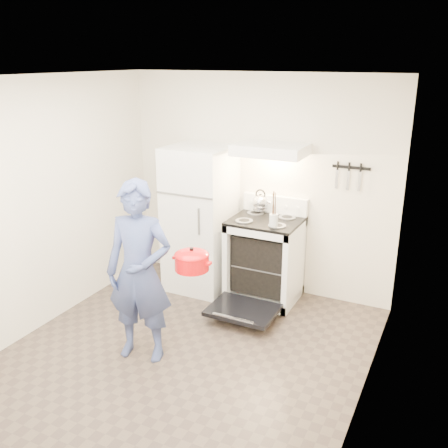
{
  "coord_description": "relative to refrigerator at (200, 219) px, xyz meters",
  "views": [
    {
      "loc": [
        2.11,
        -3.41,
        2.65
      ],
      "look_at": [
        -0.05,
        1.0,
        1.0
      ],
      "focal_mm": 40.0,
      "sensor_mm": 36.0,
      "label": 1
    }
  ],
  "objects": [
    {
      "name": "floor",
      "position": [
        0.58,
        -1.45,
        -0.85
      ],
      "size": [
        3.6,
        3.6,
        0.0
      ],
      "primitive_type": "plane",
      "color": "#4E4034",
      "rests_on": "ground"
    },
    {
      "name": "back_wall",
      "position": [
        0.58,
        0.35,
        0.4
      ],
      "size": [
        3.2,
        0.02,
        2.5
      ],
      "primitive_type": "cube",
      "color": "beige",
      "rests_on": "ground"
    },
    {
      "name": "refrigerator",
      "position": [
        0.0,
        0.0,
        0.0
      ],
      "size": [
        0.7,
        0.7,
        1.7
      ],
      "primitive_type": "cube",
      "color": "white",
      "rests_on": "floor"
    },
    {
      "name": "stove_body",
      "position": [
        0.81,
        0.02,
        -0.39
      ],
      "size": [
        0.76,
        0.65,
        0.92
      ],
      "primitive_type": "cube",
      "color": "white",
      "rests_on": "floor"
    },
    {
      "name": "cooktop",
      "position": [
        0.81,
        0.02,
        0.09
      ],
      "size": [
        0.76,
        0.65,
        0.03
      ],
      "primitive_type": "cube",
      "color": "black",
      "rests_on": "stove_body"
    },
    {
      "name": "backsplash",
      "position": [
        0.81,
        0.31,
        0.2
      ],
      "size": [
        0.76,
        0.07,
        0.2
      ],
      "primitive_type": "cube",
      "color": "white",
      "rests_on": "cooktop"
    },
    {
      "name": "oven_door",
      "position": [
        0.81,
        -0.57,
        -0.72
      ],
      "size": [
        0.7,
        0.54,
        0.04
      ],
      "primitive_type": "cube",
      "color": "black",
      "rests_on": "floor"
    },
    {
      "name": "oven_rack",
      "position": [
        0.81,
        0.02,
        -0.41
      ],
      "size": [
        0.6,
        0.52,
        0.01
      ],
      "primitive_type": "cube",
      "color": "gray",
      "rests_on": "stove_body"
    },
    {
      "name": "range_hood",
      "position": [
        0.81,
        0.1,
        0.86
      ],
      "size": [
        0.76,
        0.5,
        0.12
      ],
      "primitive_type": "cube",
      "color": "white",
      "rests_on": "back_wall"
    },
    {
      "name": "knife_strip",
      "position": [
        1.63,
        0.33,
        0.7
      ],
      "size": [
        0.4,
        0.02,
        0.03
      ],
      "primitive_type": "cube",
      "color": "black",
      "rests_on": "back_wall"
    },
    {
      "name": "pizza_stone",
      "position": [
        0.74,
        0.07,
        -0.4
      ],
      "size": [
        0.33,
        0.33,
        0.02
      ],
      "primitive_type": "cylinder",
      "color": "#90684C",
      "rests_on": "oven_rack"
    },
    {
      "name": "tea_kettle",
      "position": [
        0.65,
        0.24,
        0.24
      ],
      "size": [
        0.22,
        0.18,
        0.27
      ],
      "primitive_type": null,
      "color": "silver",
      "rests_on": "cooktop"
    },
    {
      "name": "utensil_jar",
      "position": [
        1.0,
        -0.24,
        0.2
      ],
      "size": [
        0.1,
        0.1,
        0.13
      ],
      "primitive_type": "cylinder",
      "rotation": [
        0.0,
        0.0,
        0.11
      ],
      "color": "silver",
      "rests_on": "cooktop"
    },
    {
      "name": "person",
      "position": [
        0.23,
        -1.55,
        -0.01
      ],
      "size": [
        0.68,
        0.53,
        1.67
      ],
      "primitive_type": "imported",
      "rotation": [
        0.0,
        0.0,
        0.23
      ],
      "color": "navy",
      "rests_on": "floor"
    },
    {
      "name": "dutch_oven",
      "position": [
        0.62,
        -1.29,
        0.06
      ],
      "size": [
        0.38,
        0.31,
        0.24
      ],
      "primitive_type": null,
      "color": "red",
      "rests_on": "person"
    }
  ]
}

